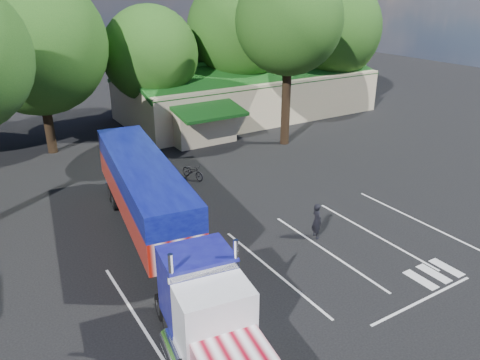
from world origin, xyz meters
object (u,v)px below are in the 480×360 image
woman (317,221)px  silver_sedan (253,118)px  semi_truck (156,212)px  bicycle (193,171)px

woman → silver_sedan: bearing=-13.4°
semi_truck → bicycle: (5.67, 7.84, -1.84)m
semi_truck → silver_sedan: (15.87, 16.14, -1.60)m
bicycle → silver_sedan: bearing=23.5°
semi_truck → silver_sedan: semi_truck is taller
semi_truck → woman: 8.06m
bicycle → semi_truck: bearing=-141.6°
woman → bicycle: woman is taller
semi_truck → woman: bearing=-10.3°
woman → bicycle: size_ratio=0.96×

